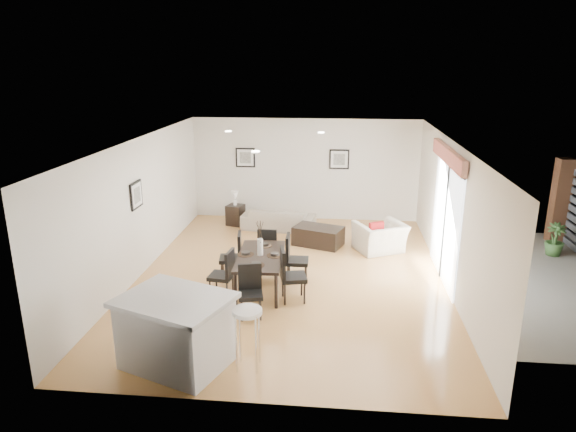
# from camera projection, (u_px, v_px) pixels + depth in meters

# --- Properties ---
(ground) EXTENTS (8.00, 8.00, 0.00)m
(ground) POSITION_uv_depth(u_px,v_px,m) (291.00, 276.00, 10.24)
(ground) COLOR tan
(ground) RESTS_ON ground
(wall_back) EXTENTS (6.00, 0.04, 2.70)m
(wall_back) POSITION_uv_depth(u_px,v_px,m) (305.00, 170.00, 13.66)
(wall_back) COLOR silver
(wall_back) RESTS_ON ground
(wall_front) EXTENTS (6.00, 0.04, 2.70)m
(wall_front) POSITION_uv_depth(u_px,v_px,m) (259.00, 306.00, 6.04)
(wall_front) COLOR silver
(wall_front) RESTS_ON ground
(wall_left) EXTENTS (0.04, 8.00, 2.70)m
(wall_left) POSITION_uv_depth(u_px,v_px,m) (140.00, 207.00, 10.14)
(wall_left) COLOR silver
(wall_left) RESTS_ON ground
(wall_right) EXTENTS (0.04, 8.00, 2.70)m
(wall_right) POSITION_uv_depth(u_px,v_px,m) (451.00, 216.00, 9.56)
(wall_right) COLOR silver
(wall_right) RESTS_ON ground
(ceiling) EXTENTS (6.00, 8.00, 0.02)m
(ceiling) POSITION_uv_depth(u_px,v_px,m) (291.00, 141.00, 9.46)
(ceiling) COLOR white
(ceiling) RESTS_ON wall_back
(sofa) EXTENTS (1.91, 0.92, 0.54)m
(sofa) POSITION_uv_depth(u_px,v_px,m) (279.00, 219.00, 13.06)
(sofa) COLOR gray
(sofa) RESTS_ON ground
(armchair) EXTENTS (1.31, 1.25, 0.66)m
(armchair) POSITION_uv_depth(u_px,v_px,m) (380.00, 237.00, 11.50)
(armchair) COLOR beige
(armchair) RESTS_ON ground
(courtyard_plant_b) EXTENTS (0.44, 0.44, 0.73)m
(courtyard_plant_b) POSITION_uv_depth(u_px,v_px,m) (555.00, 240.00, 11.25)
(courtyard_plant_b) COLOR #335625
(courtyard_plant_b) RESTS_ON ground
(dining_table) EXTENTS (0.88, 1.67, 0.68)m
(dining_table) POSITION_uv_depth(u_px,v_px,m) (260.00, 259.00, 9.49)
(dining_table) COLOR black
(dining_table) RESTS_ON ground
(dining_chair_wnear) EXTENTS (0.45, 0.45, 0.91)m
(dining_chair_wnear) POSITION_uv_depth(u_px,v_px,m) (225.00, 271.00, 9.18)
(dining_chair_wnear) COLOR black
(dining_chair_wnear) RESTS_ON ground
(dining_chair_wfar) EXTENTS (0.48, 0.48, 0.94)m
(dining_chair_wfar) POSITION_uv_depth(u_px,v_px,m) (235.00, 254.00, 9.98)
(dining_chair_wfar) COLOR black
(dining_chair_wfar) RESTS_ON ground
(dining_chair_enear) EXTENTS (0.53, 0.53, 0.98)m
(dining_chair_enear) POSITION_uv_depth(u_px,v_px,m) (289.00, 272.00, 9.05)
(dining_chair_enear) COLOR black
(dining_chair_enear) RESTS_ON ground
(dining_chair_efar) EXTENTS (0.43, 0.43, 0.95)m
(dining_chair_efar) POSITION_uv_depth(u_px,v_px,m) (293.00, 256.00, 9.85)
(dining_chair_efar) COLOR black
(dining_chair_efar) RESTS_ON ground
(dining_chair_head) EXTENTS (0.47, 0.47, 0.88)m
(dining_chair_head) POSITION_uv_depth(u_px,v_px,m) (250.00, 288.00, 8.56)
(dining_chair_head) COLOR black
(dining_chair_head) RESTS_ON ground
(dining_chair_foot) EXTENTS (0.40, 0.40, 0.88)m
(dining_chair_foot) POSITION_uv_depth(u_px,v_px,m) (268.00, 246.00, 10.50)
(dining_chair_foot) COLOR black
(dining_chair_foot) RESTS_ON ground
(vase) EXTENTS (0.85, 1.31, 0.66)m
(vase) POSITION_uv_depth(u_px,v_px,m) (260.00, 241.00, 9.40)
(vase) COLOR white
(vase) RESTS_ON dining_table
(coffee_table) EXTENTS (1.25, 0.99, 0.44)m
(coffee_table) POSITION_uv_depth(u_px,v_px,m) (318.00, 236.00, 11.94)
(coffee_table) COLOR black
(coffee_table) RESTS_ON ground
(side_table) EXTENTS (0.49, 0.49, 0.53)m
(side_table) POSITION_uv_depth(u_px,v_px,m) (236.00, 215.00, 13.41)
(side_table) COLOR black
(side_table) RESTS_ON ground
(table_lamp) EXTENTS (0.20, 0.20, 0.37)m
(table_lamp) POSITION_uv_depth(u_px,v_px,m) (235.00, 196.00, 13.26)
(table_lamp) COLOR white
(table_lamp) RESTS_ON side_table
(cushion) EXTENTS (0.34, 0.23, 0.33)m
(cushion) POSITION_uv_depth(u_px,v_px,m) (376.00, 230.00, 11.36)
(cushion) COLOR #A51516
(cushion) RESTS_ON armchair
(kitchen_island) EXTENTS (1.77, 1.57, 1.02)m
(kitchen_island) POSITION_uv_depth(u_px,v_px,m) (176.00, 331.00, 7.14)
(kitchen_island) COLOR silver
(kitchen_island) RESTS_ON ground
(bar_stool) EXTENTS (0.41, 0.41, 0.90)m
(bar_stool) POSITION_uv_depth(u_px,v_px,m) (247.00, 318.00, 6.97)
(bar_stool) COLOR white
(bar_stool) RESTS_ON ground
(framed_print_back_left) EXTENTS (0.52, 0.04, 0.52)m
(framed_print_back_left) POSITION_uv_depth(u_px,v_px,m) (245.00, 158.00, 13.70)
(framed_print_back_left) COLOR black
(framed_print_back_left) RESTS_ON wall_back
(framed_print_back_right) EXTENTS (0.52, 0.04, 0.52)m
(framed_print_back_right) POSITION_uv_depth(u_px,v_px,m) (339.00, 159.00, 13.46)
(framed_print_back_right) COLOR black
(framed_print_back_right) RESTS_ON wall_back
(framed_print_left_wall) EXTENTS (0.04, 0.52, 0.52)m
(framed_print_left_wall) POSITION_uv_depth(u_px,v_px,m) (136.00, 195.00, 9.86)
(framed_print_left_wall) COLOR black
(framed_print_left_wall) RESTS_ON wall_left
(sliding_door) EXTENTS (0.12, 2.70, 2.57)m
(sliding_door) POSITION_uv_depth(u_px,v_px,m) (447.00, 196.00, 9.76)
(sliding_door) COLOR white
(sliding_door) RESTS_ON wall_right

